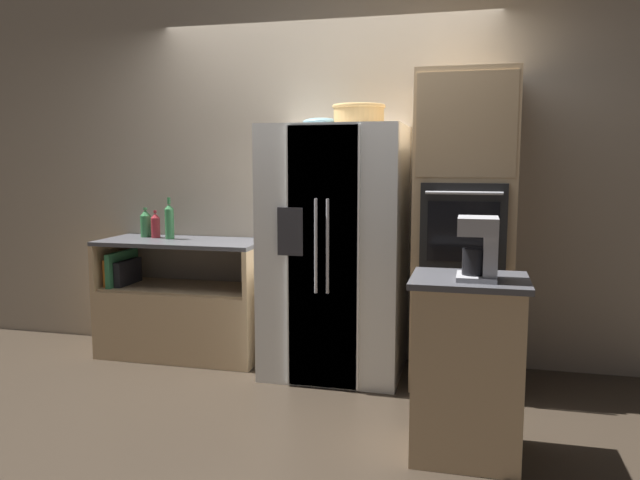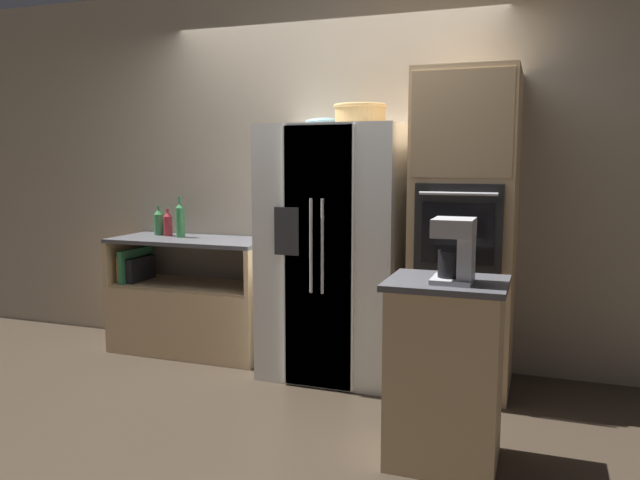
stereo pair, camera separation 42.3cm
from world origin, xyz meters
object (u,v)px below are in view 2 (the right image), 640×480
at_px(wall_oven, 465,232).
at_px(bottle_tall, 180,220).
at_px(refrigerator, 336,251).
at_px(bottle_wide, 159,222).
at_px(bottle_short, 168,224).
at_px(coffee_maker, 458,248).
at_px(wicker_basket, 360,114).
at_px(fruit_bowl, 324,122).

height_order(wall_oven, bottle_tall, wall_oven).
xyz_separation_m(refrigerator, bottle_wide, (-1.56, 0.21, 0.14)).
bearing_deg(bottle_short, bottle_wide, 163.22).
height_order(bottle_tall, coffee_maker, coffee_maker).
bearing_deg(wicker_basket, refrigerator, -159.28).
bearing_deg(bottle_wide, bottle_tall, -16.38).
bearing_deg(fruit_bowl, refrigerator, -33.16).
distance_m(fruit_bowl, bottle_wide, 1.63).
height_order(refrigerator, bottle_tall, refrigerator).
distance_m(bottle_tall, bottle_wide, 0.25).
bearing_deg(refrigerator, wicker_basket, 20.72).
bearing_deg(bottle_short, bottle_tall, -16.10).
height_order(wicker_basket, bottle_wide, wicker_basket).
bearing_deg(refrigerator, wall_oven, 2.25).
bearing_deg(fruit_bowl, coffee_maker, -47.86).
bearing_deg(bottle_wide, fruit_bowl, -5.17).
xyz_separation_m(wall_oven, bottle_tall, (-2.19, 0.10, 0.00)).
bearing_deg(wicker_basket, bottle_tall, 176.86).
relative_size(fruit_bowl, coffee_maker, 0.84).
bearing_deg(coffee_maker, wall_oven, 95.12).
height_order(bottle_short, bottle_wide, bottle_wide).
bearing_deg(bottle_short, fruit_bowl, -4.27).
bearing_deg(wall_oven, bottle_tall, 177.29).
xyz_separation_m(refrigerator, fruit_bowl, (-0.12, 0.08, 0.89)).
xyz_separation_m(fruit_bowl, bottle_wide, (-1.44, 0.13, -0.75)).
bearing_deg(wall_oven, fruit_bowl, 177.47).
height_order(refrigerator, fruit_bowl, fruit_bowl).
relative_size(fruit_bowl, bottle_tall, 0.80).
height_order(bottle_wide, coffee_maker, coffee_maker).
height_order(refrigerator, coffee_maker, refrigerator).
bearing_deg(wall_oven, bottle_wide, 175.90).
xyz_separation_m(refrigerator, wicker_basket, (0.15, 0.06, 0.93)).
xyz_separation_m(wall_oven, coffee_maker, (0.10, -1.16, 0.06)).
bearing_deg(wall_oven, coffee_maker, -84.88).
distance_m(bottle_short, bottle_wide, 0.11).
relative_size(bottle_short, bottle_wide, 0.93).
distance_m(refrigerator, wall_oven, 0.88).
distance_m(fruit_bowl, bottle_tall, 1.41).
height_order(bottle_tall, bottle_short, bottle_tall).
relative_size(fruit_bowl, bottle_short, 1.19).
xyz_separation_m(wicker_basket, fruit_bowl, (-0.27, 0.02, -0.05)).
height_order(wall_oven, fruit_bowl, wall_oven).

